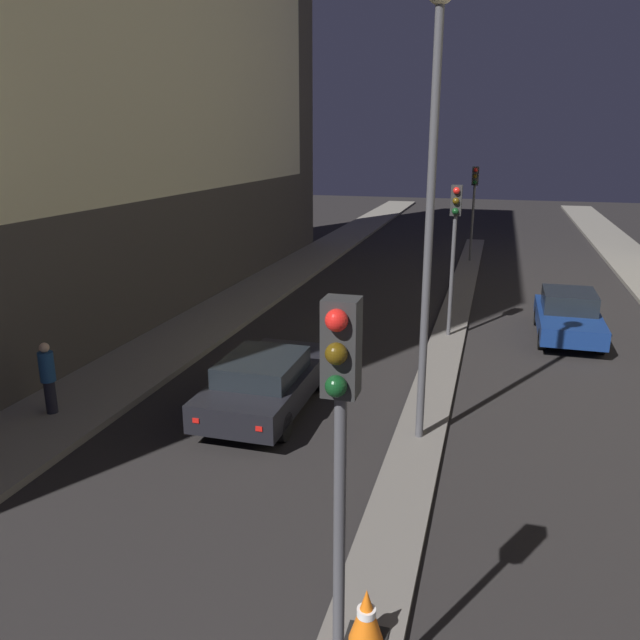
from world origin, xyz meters
TOP-DOWN VIEW (x-y plane):
  - median_strip at (0.00, 19.19)m, footprint 1.04×36.38m
  - traffic_light_near at (0.00, 3.06)m, footprint 0.32×0.42m
  - traffic_light_mid at (0.00, 17.20)m, footprint 0.32×0.42m
  - traffic_light_far at (0.00, 30.22)m, footprint 0.32×0.42m
  - street_lamp at (0.00, 9.96)m, footprint 0.50×0.50m
  - traffic_cone_far at (0.07, 4.21)m, footprint 0.52×0.52m
  - car_left_lane at (-3.61, 10.57)m, footprint 1.94×4.64m
  - car_right_lane at (3.61, 18.36)m, footprint 1.85×4.28m
  - pedestrian_on_left_sidewalk at (-8.11, 8.77)m, footprint 0.33×0.33m

SIDE VIEW (x-z plane):
  - median_strip at x=0.00m, z-range 0.00..0.12m
  - traffic_cone_far at x=0.07m, z-range 0.12..0.87m
  - car_left_lane at x=-3.61m, z-range 0.03..1.43m
  - car_right_lane at x=3.61m, z-range 0.01..1.47m
  - pedestrian_on_left_sidewalk at x=-8.11m, z-range 0.21..1.87m
  - traffic_light_near at x=0.00m, z-range 1.21..5.86m
  - traffic_light_mid at x=0.00m, z-range 1.21..5.86m
  - traffic_light_far at x=0.00m, z-range 1.21..5.86m
  - street_lamp at x=0.00m, z-range 1.49..10.18m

